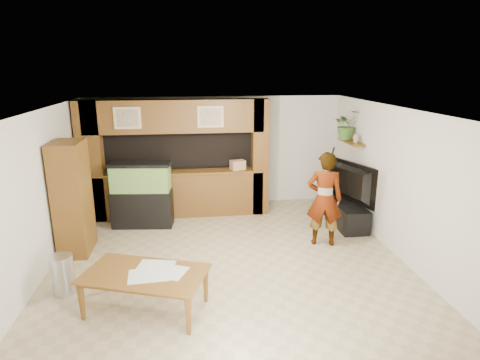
{
  "coord_description": "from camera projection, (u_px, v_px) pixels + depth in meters",
  "views": [
    {
      "loc": [
        -0.61,
        -6.2,
        3.26
      ],
      "look_at": [
        0.26,
        0.6,
        1.32
      ],
      "focal_mm": 30.0,
      "sensor_mm": 36.0,
      "label": 1
    }
  ],
  "objects": [
    {
      "name": "floor",
      "position": [
        229.0,
        264.0,
        6.88
      ],
      "size": [
        6.5,
        6.5,
        0.0
      ],
      "primitive_type": "plane",
      "color": "tan",
      "rests_on": "ground"
    },
    {
      "name": "ceiling",
      "position": [
        228.0,
        111.0,
        6.17
      ],
      "size": [
        6.5,
        6.5,
        0.0
      ],
      "primitive_type": "plane",
      "color": "white",
      "rests_on": "wall_back"
    },
    {
      "name": "wall_back",
      "position": [
        215.0,
        151.0,
        9.63
      ],
      "size": [
        6.0,
        0.0,
        6.0
      ],
      "primitive_type": "plane",
      "rotation": [
        1.57,
        0.0,
        0.0
      ],
      "color": "silver",
      "rests_on": "floor"
    },
    {
      "name": "wall_left",
      "position": [
        35.0,
        199.0,
        6.16
      ],
      "size": [
        0.0,
        6.5,
        6.5
      ],
      "primitive_type": "plane",
      "rotation": [
        1.57,
        0.0,
        1.57
      ],
      "color": "silver",
      "rests_on": "floor"
    },
    {
      "name": "wall_right",
      "position": [
        402.0,
        185.0,
        6.89
      ],
      "size": [
        0.0,
        6.5,
        6.5
      ],
      "primitive_type": "plane",
      "rotation": [
        1.57,
        0.0,
        -1.57
      ],
      "color": "silver",
      "rests_on": "floor"
    },
    {
      "name": "partition",
      "position": [
        174.0,
        158.0,
        8.92
      ],
      "size": [
        4.2,
        0.99,
        2.6
      ],
      "color": "brown",
      "rests_on": "floor"
    },
    {
      "name": "wall_clock",
      "position": [
        53.0,
        148.0,
        6.95
      ],
      "size": [
        0.05,
        0.25,
        0.25
      ],
      "color": "black",
      "rests_on": "wall_left"
    },
    {
      "name": "wall_shelf",
      "position": [
        351.0,
        142.0,
        8.63
      ],
      "size": [
        0.25,
        0.9,
        0.04
      ],
      "primitive_type": "cube",
      "color": "brown",
      "rests_on": "wall_right"
    },
    {
      "name": "pantry_cabinet",
      "position": [
        73.0,
        198.0,
        7.1
      ],
      "size": [
        0.51,
        0.83,
        2.03
      ],
      "primitive_type": "cube",
      "color": "brown",
      "rests_on": "floor"
    },
    {
      "name": "trash_can",
      "position": [
        63.0,
        275.0,
        5.92
      ],
      "size": [
        0.33,
        0.33,
        0.61
      ],
      "primitive_type": "cylinder",
      "color": "#B2B2B7",
      "rests_on": "floor"
    },
    {
      "name": "aquarium",
      "position": [
        142.0,
        196.0,
        8.36
      ],
      "size": [
        1.24,
        0.46,
        1.37
      ],
      "rotation": [
        0.0,
        0.0,
        -0.11
      ],
      "color": "black",
      "rests_on": "floor"
    },
    {
      "name": "tv_stand",
      "position": [
        345.0,
        213.0,
        8.59
      ],
      "size": [
        0.53,
        1.45,
        0.48
      ],
      "primitive_type": "cube",
      "color": "black",
      "rests_on": "floor"
    },
    {
      "name": "television",
      "position": [
        347.0,
        183.0,
        8.41
      ],
      "size": [
        0.68,
        1.46,
        0.85
      ],
      "primitive_type": "imported",
      "rotation": [
        0.0,
        0.0,
        1.91
      ],
      "color": "black",
      "rests_on": "tv_stand"
    },
    {
      "name": "photo_frame",
      "position": [
        355.0,
        139.0,
        8.4
      ],
      "size": [
        0.03,
        0.13,
        0.18
      ],
      "primitive_type": "cube",
      "rotation": [
        0.0,
        0.0,
        0.03
      ],
      "color": "tan",
      "rests_on": "wall_shelf"
    },
    {
      "name": "potted_plant",
      "position": [
        347.0,
        125.0,
        8.74
      ],
      "size": [
        0.69,
        0.64,
        0.65
      ],
      "primitive_type": "imported",
      "rotation": [
        0.0,
        0.0,
        0.26
      ],
      "color": "#3B6729",
      "rests_on": "wall_shelf"
    },
    {
      "name": "person",
      "position": [
        324.0,
        199.0,
        7.43
      ],
      "size": [
        0.74,
        0.58,
        1.79
      ],
      "primitive_type": "imported",
      "rotation": [
        0.0,
        0.0,
        2.89
      ],
      "color": "#916F4F",
      "rests_on": "floor"
    },
    {
      "name": "microphone",
      "position": [
        333.0,
        151.0,
        7.03
      ],
      "size": [
        0.03,
        0.1,
        0.16
      ],
      "primitive_type": "cylinder",
      "rotation": [
        0.44,
        0.0,
        0.0
      ],
      "color": "black",
      "rests_on": "person"
    },
    {
      "name": "dining_table",
      "position": [
        145.0,
        293.0,
        5.46
      ],
      "size": [
        1.85,
        1.41,
        0.58
      ],
      "primitive_type": "imported",
      "rotation": [
        0.0,
        0.0,
        -0.34
      ],
      "color": "brown",
      "rests_on": "floor"
    },
    {
      "name": "newspaper_a",
      "position": [
        167.0,
        271.0,
        5.45
      ],
      "size": [
        0.64,
        0.57,
        0.01
      ],
      "primitive_type": "cube",
      "rotation": [
        0.0,
        0.0,
        -0.44
      ],
      "color": "silver",
      "rests_on": "dining_table"
    },
    {
      "name": "newspaper_b",
      "position": [
        149.0,
        275.0,
        5.34
      ],
      "size": [
        0.57,
        0.43,
        0.01
      ],
      "primitive_type": "cube",
      "rotation": [
        0.0,
        0.0,
        0.07
      ],
      "color": "silver",
      "rests_on": "dining_table"
    },
    {
      "name": "newspaper_c",
      "position": [
        156.0,
        266.0,
        5.59
      ],
      "size": [
        0.56,
        0.46,
        0.01
      ],
      "primitive_type": "cube",
      "rotation": [
        0.0,
        0.0,
        -0.21
      ],
      "color": "silver",
      "rests_on": "dining_table"
    },
    {
      "name": "counter_box",
      "position": [
        238.0,
        165.0,
        8.96
      ],
      "size": [
        0.36,
        0.29,
        0.21
      ],
      "primitive_type": "cube",
      "rotation": [
        0.0,
        0.0,
        0.3
      ],
      "color": "#A87E5B",
      "rests_on": "partition"
    }
  ]
}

